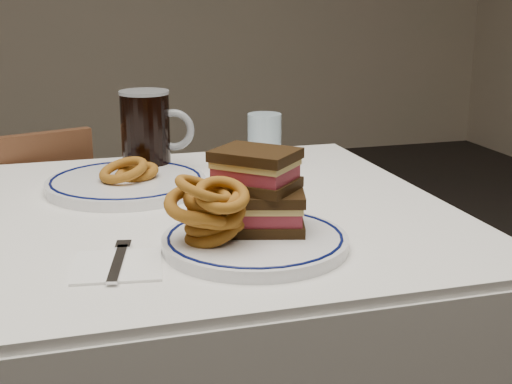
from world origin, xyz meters
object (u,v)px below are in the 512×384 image
object	(u,v)px
chair_far	(11,277)
main_plate	(255,241)
beer_mug	(147,131)
far_plate	(126,183)
reuben_sandwich	(260,190)

from	to	relation	value
chair_far	main_plate	world-z (taller)	chair_far
beer_mug	far_plate	world-z (taller)	beer_mug
chair_far	main_plate	distance (m)	0.93
chair_far	beer_mug	xyz separation A→B (m)	(0.31, -0.28, 0.40)
reuben_sandwich	far_plate	size ratio (longest dim) A/B	0.51
chair_far	far_plate	xyz separation A→B (m)	(0.25, -0.40, 0.32)
chair_far	reuben_sandwich	bearing A→B (deg)	-60.77
chair_far	beer_mug	size ratio (longest dim) A/B	4.75
chair_far	far_plate	world-z (taller)	chair_far
main_plate	beer_mug	size ratio (longest dim) A/B	1.62
chair_far	beer_mug	distance (m)	0.58
beer_mug	far_plate	distance (m)	0.16
far_plate	beer_mug	bearing A→B (deg)	63.86
main_plate	reuben_sandwich	world-z (taller)	reuben_sandwich
chair_far	main_plate	xyz separation A→B (m)	(0.40, -0.78, 0.32)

